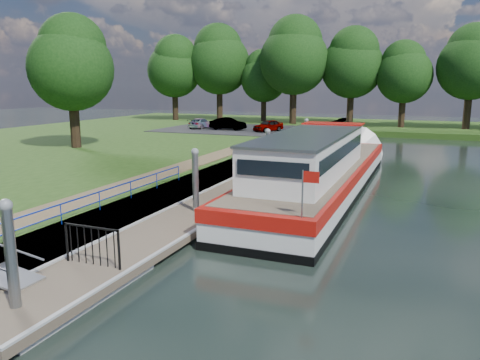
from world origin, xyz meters
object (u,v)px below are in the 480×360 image
at_px(barge, 323,170).
at_px(pontoon, 238,192).
at_px(car_a, 268,126).
at_px(car_c, 201,123).
at_px(car_b, 228,124).

bearing_deg(barge, pontoon, -142.38).
relative_size(barge, car_a, 6.26).
bearing_deg(pontoon, barge, 37.62).
relative_size(pontoon, car_c, 8.23).
bearing_deg(car_a, car_c, -159.39).
xyz_separation_m(barge, car_a, (-9.97, 20.79, 0.32)).
height_order(barge, car_a, barge).
bearing_deg(car_c, car_b, 173.18).
bearing_deg(car_b, pontoon, -156.31).
bearing_deg(car_b, barge, -146.24).
bearing_deg(car_c, barge, 131.93).
relative_size(pontoon, barge, 1.42).
bearing_deg(barge, car_a, 115.62).
relative_size(car_b, car_c, 1.03).
height_order(barge, car_b, barge).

